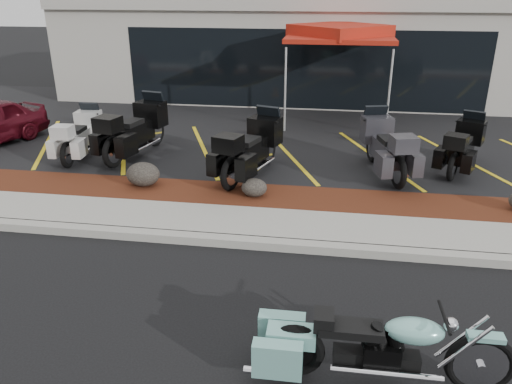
% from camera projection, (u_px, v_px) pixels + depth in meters
% --- Properties ---
extents(ground, '(90.00, 90.00, 0.00)m').
position_uv_depth(ground, '(254.00, 275.00, 7.67)').
color(ground, black).
rests_on(ground, ground).
extents(curb, '(24.00, 0.25, 0.15)m').
position_uv_depth(curb, '(262.00, 243.00, 8.46)').
color(curb, gray).
rests_on(curb, ground).
extents(sidewalk, '(24.00, 1.20, 0.15)m').
position_uv_depth(sidewalk, '(267.00, 225.00, 9.10)').
color(sidewalk, gray).
rests_on(sidewalk, ground).
extents(mulch_bed, '(24.00, 1.20, 0.16)m').
position_uv_depth(mulch_bed, '(275.00, 199.00, 10.19)').
color(mulch_bed, '#3B1D0D').
rests_on(mulch_bed, ground).
extents(upper_lot, '(26.00, 9.60, 0.15)m').
position_uv_depth(upper_lot, '(296.00, 129.00, 15.12)').
color(upper_lot, black).
rests_on(upper_lot, ground).
extents(dealership_building, '(18.00, 8.16, 4.00)m').
position_uv_depth(dealership_building, '(309.00, 42.00, 20.10)').
color(dealership_building, '#A4A094').
rests_on(dealership_building, ground).
extents(boulder_left, '(0.72, 0.60, 0.51)m').
position_uv_depth(boulder_left, '(143.00, 174.00, 10.58)').
color(boulder_left, black).
rests_on(boulder_left, mulch_bed).
extents(boulder_mid, '(0.52, 0.44, 0.37)m').
position_uv_depth(boulder_mid, '(254.00, 188.00, 10.07)').
color(boulder_mid, black).
rests_on(boulder_mid, mulch_bed).
extents(hero_cruiser, '(2.81, 0.74, 0.99)m').
position_uv_depth(hero_cruiser, '(482.00, 356.00, 5.29)').
color(hero_cruiser, '#78BAB1').
rests_on(hero_cruiser, ground).
extents(touring_white, '(0.93, 2.14, 1.22)m').
position_uv_depth(touring_white, '(91.00, 125.00, 12.92)').
color(touring_white, beige).
rests_on(touring_white, upper_lot).
extents(touring_black_front, '(1.49, 2.67, 1.47)m').
position_uv_depth(touring_black_front, '(154.00, 119.00, 13.05)').
color(touring_black_front, black).
rests_on(touring_black_front, upper_lot).
extents(touring_black_mid, '(1.64, 2.62, 1.43)m').
position_uv_depth(touring_black_mid, '(268.00, 136.00, 11.66)').
color(touring_black_mid, black).
rests_on(touring_black_mid, upper_lot).
extents(touring_grey, '(1.47, 2.54, 1.39)m').
position_uv_depth(touring_grey, '(374.00, 134.00, 11.87)').
color(touring_grey, '#2F2F34').
rests_on(touring_grey, upper_lot).
extents(touring_black_rear, '(1.65, 2.30, 1.25)m').
position_uv_depth(touring_black_rear, '(471.00, 136.00, 11.93)').
color(touring_black_rear, black).
rests_on(touring_black_rear, upper_lot).
extents(traffic_cone, '(0.29, 0.29, 0.40)m').
position_uv_depth(traffic_cone, '(259.00, 117.00, 15.36)').
color(traffic_cone, orange).
rests_on(traffic_cone, upper_lot).
extents(popup_canopy, '(3.68, 3.68, 2.90)m').
position_uv_depth(popup_canopy, '(340.00, 34.00, 14.82)').
color(popup_canopy, silver).
rests_on(popup_canopy, upper_lot).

